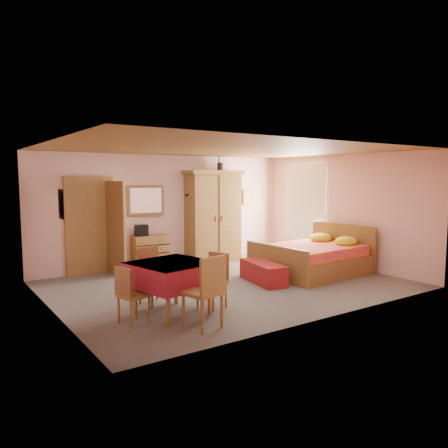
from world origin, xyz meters
TOP-DOWN VIEW (x-y plane):
  - floor at (0.00, 0.00)m, footprint 6.50×6.50m
  - ceiling at (0.00, 0.00)m, footprint 6.50×6.50m
  - wall_back at (0.00, 2.50)m, footprint 6.50×0.10m
  - wall_front at (0.00, -2.50)m, footprint 6.50×0.10m
  - wall_left at (-3.25, 0.00)m, footprint 0.10×5.00m
  - wall_right at (3.25, 0.00)m, footprint 0.10×5.00m
  - doorway at (-1.90, 2.47)m, footprint 1.06×0.12m
  - window at (3.21, 1.20)m, footprint 0.08×1.40m
  - picture_left at (-3.22, -0.60)m, footprint 0.04×0.32m
  - picture_back at (2.35, 2.47)m, footprint 0.30×0.04m
  - chest_of_drawers at (-0.60, 2.25)m, footprint 0.84×0.47m
  - wall_mirror at (-0.60, 2.46)m, footprint 0.87×0.11m
  - stereo at (-0.81, 2.27)m, footprint 0.28×0.21m
  - floor_lamp at (0.46, 2.32)m, footprint 0.28×0.28m
  - wardrobe at (1.06, 2.20)m, footprint 1.46×0.80m
  - sunflower_vase at (1.30, 2.22)m, footprint 0.22×0.22m
  - bed at (2.01, -0.24)m, footprint 2.28×1.83m
  - bench at (0.65, -0.27)m, footprint 0.67×1.27m
  - dining_table at (-1.78, -1.07)m, footprint 1.29×1.29m
  - chair_south at (-1.71, -1.82)m, footprint 0.55×0.55m
  - chair_north at (-1.75, -0.38)m, footprint 0.49×0.49m
  - chair_west at (-2.42, -1.11)m, footprint 0.45×0.45m
  - chair_east at (-1.11, -1.12)m, footprint 0.50×0.50m

SIDE VIEW (x-z plane):
  - floor at x=0.00m, z-range 0.00..0.00m
  - bench at x=0.65m, z-range 0.00..0.40m
  - chest_of_drawers at x=-0.60m, z-range 0.00..0.76m
  - dining_table at x=-1.78m, z-range 0.00..0.80m
  - chair_west at x=-2.42m, z-range 0.00..0.83m
  - chair_east at x=-1.11m, z-range 0.00..0.87m
  - chair_north at x=-1.75m, z-range 0.00..0.92m
  - chair_south at x=-1.71m, z-range 0.00..1.02m
  - bed at x=2.01m, z-range 0.00..1.02m
  - floor_lamp at x=0.46m, z-range 0.00..1.67m
  - stereo at x=-0.81m, z-range 0.76..1.01m
  - doorway at x=-1.90m, z-range -0.05..2.10m
  - wardrobe at x=1.06m, z-range 0.00..2.24m
  - wall_back at x=0.00m, z-range 0.00..2.60m
  - wall_front at x=0.00m, z-range 0.00..2.60m
  - wall_left at x=-3.25m, z-range 0.00..2.60m
  - wall_right at x=3.25m, z-range 0.00..2.60m
  - window at x=3.21m, z-range 0.48..2.42m
  - picture_back at x=2.35m, z-range 1.35..1.75m
  - wall_mirror at x=-0.60m, z-range 1.21..1.89m
  - picture_left at x=-3.22m, z-range 1.49..1.91m
  - sunflower_vase at x=1.30m, z-range 2.24..2.79m
  - ceiling at x=0.00m, z-range 2.60..2.60m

